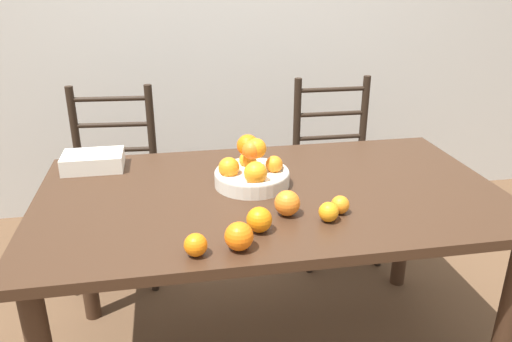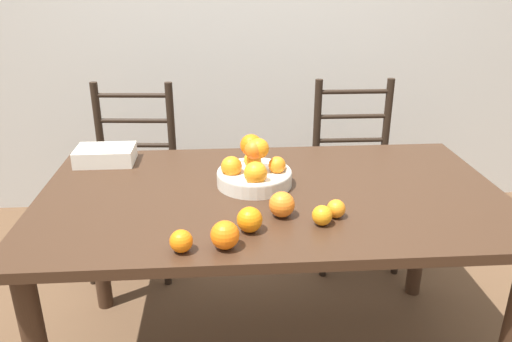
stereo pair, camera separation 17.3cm
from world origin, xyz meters
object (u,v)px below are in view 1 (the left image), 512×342
Objects in this scene: orange_loose_3 at (340,205)px; orange_loose_4 at (329,212)px; orange_loose_2 at (287,203)px; chair_right at (336,170)px; chair_left at (114,186)px; fruit_bowl at (251,171)px; book_stack at (93,161)px; orange_loose_1 at (196,245)px; orange_loose_5 at (259,220)px; orange_loose_0 at (239,236)px.

orange_loose_4 is (-0.05, -0.05, 0.00)m from orange_loose_3.
orange_loose_2 is 0.09× the size of chair_right.
fruit_bowl is at bearing -46.43° from chair_left.
orange_loose_2 is 0.84m from book_stack.
orange_loose_1 and book_stack have the same top height.
orange_loose_4 is at bearing -139.68° from orange_loose_3.
orange_loose_3 is at bearing -48.62° from fruit_bowl.
orange_loose_4 is at bearing 6.54° from orange_loose_5.
chair_right is at bearing 58.95° from orange_loose_0.
chair_right is (0.59, 0.72, -0.33)m from fruit_bowl.
orange_loose_2 is 0.14m from orange_loose_4.
fruit_bowl is 0.51m from orange_loose_1.
fruit_bowl reaches higher than orange_loose_5.
fruit_bowl reaches higher than book_stack.
chair_left is (-0.34, 1.17, -0.31)m from orange_loose_1.
orange_loose_2 is (0.31, 0.19, 0.01)m from orange_loose_1.
fruit_bowl is at bearing 62.62° from orange_loose_1.
fruit_bowl is 0.46m from orange_loose_0.
fruit_bowl is 0.29× the size of chair_right.
chair_right is at bearing 69.17° from orange_loose_4.
book_stack is at bearing 132.01° from orange_loose_5.
orange_loose_4 is at bearing -48.86° from chair_left.
orange_loose_1 is at bearing -63.64° from book_stack.
fruit_bowl is at bearing 84.08° from orange_loose_5.
chair_right is at bearing 59.73° from orange_loose_5.
orange_loose_5 is at bearing -173.46° from orange_loose_4.
chair_right reaches higher than orange_loose_4.
orange_loose_1 is (-0.12, -0.01, -0.01)m from orange_loose_0.
orange_loose_1 is at bearing -124.26° from chair_right.
chair_left reaches higher than orange_loose_1.
orange_loose_0 reaches higher than orange_loose_5.
fruit_bowl is 3.52× the size of orange_loose_5.
orange_loose_5 is at bearing -95.92° from fruit_bowl.
orange_loose_4 is (0.12, -0.07, -0.01)m from orange_loose_2.
chair_right is (1.16, 0.00, 0.00)m from chair_left.
orange_loose_0 reaches higher than orange_loose_1.
chair_left is at bearing 106.38° from orange_loose_1.
chair_left reaches higher than book_stack.
orange_loose_5 is at bearing 27.50° from orange_loose_1.
orange_loose_2 is at bearing -51.60° from chair_left.
book_stack is at bearing -158.22° from chair_right.
book_stack is at bearing 142.95° from orange_loose_4.
orange_loose_3 is (0.17, -0.02, -0.01)m from orange_loose_2.
orange_loose_0 is 0.26m from orange_loose_2.
orange_loose_0 is 0.09× the size of chair_right.
orange_loose_3 is at bearing 24.80° from orange_loose_0.
orange_loose_5 is (-0.11, -0.09, -0.00)m from orange_loose_2.
orange_loose_4 is 1.33m from chair_left.
book_stack reaches higher than orange_loose_4.
orange_loose_2 is 1.39× the size of orange_loose_3.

